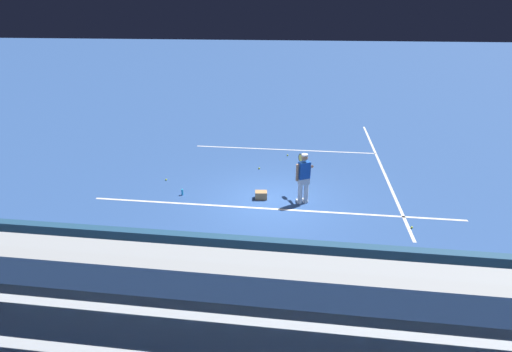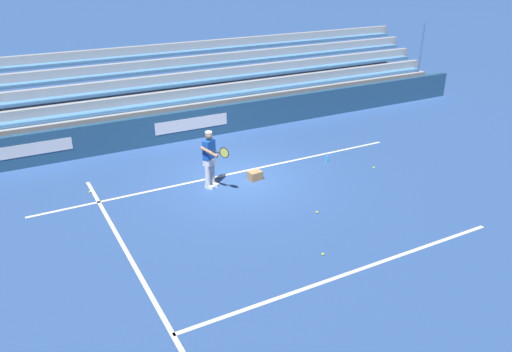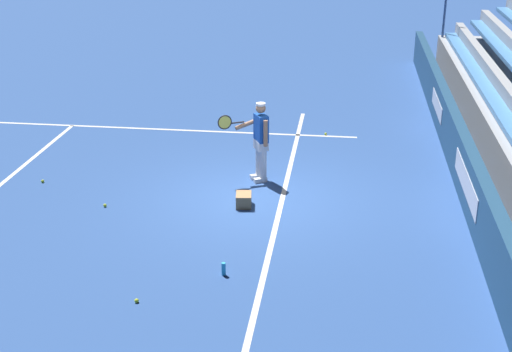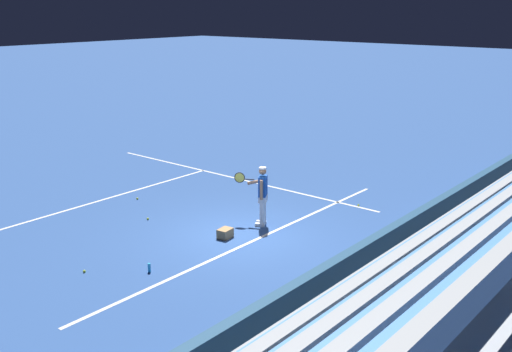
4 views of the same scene
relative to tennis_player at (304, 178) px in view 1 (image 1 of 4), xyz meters
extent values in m
plane|color=#2D5193|center=(-0.97, -0.08, -0.89)|extent=(160.00, 160.00, 0.00)
cube|color=white|center=(-0.97, -0.58, -0.89)|extent=(12.00, 0.10, 0.01)
cube|color=white|center=(3.14, 3.92, -0.89)|extent=(0.10, 12.00, 0.01)
cube|color=white|center=(-0.97, 5.42, -0.89)|extent=(8.22, 0.10, 0.01)
cube|color=navy|center=(-0.97, -4.24, -0.34)|extent=(26.22, 0.24, 1.10)
cube|color=silver|center=(-1.08, -4.12, -0.29)|extent=(2.80, 0.01, 0.44)
cube|color=silver|center=(4.25, -4.12, -0.29)|extent=(2.20, 0.01, 0.40)
cube|color=#9EA3A8|center=(-0.97, -6.44, -0.34)|extent=(24.91, 3.20, 1.10)
cube|color=#4C89CC|center=(-0.97, -5.24, 0.29)|extent=(24.41, 0.40, 0.12)
cube|color=#9EA3A8|center=(-0.97, -5.52, 0.43)|extent=(24.91, 0.24, 0.45)
cube|color=#4C89CC|center=(-0.97, -6.04, 0.74)|extent=(24.41, 0.40, 0.12)
cube|color=#9EA3A8|center=(-0.97, -6.32, 0.88)|extent=(24.91, 0.24, 0.45)
cube|color=#4C89CC|center=(-0.97, -6.84, 1.19)|extent=(24.41, 0.40, 0.12)
cube|color=#9EA3A8|center=(-0.97, -7.12, 1.33)|extent=(24.91, 0.24, 0.45)
cube|color=#4C89CC|center=(-0.97, -7.64, 1.64)|extent=(24.41, 0.40, 0.12)
cube|color=#9EA3A8|center=(-0.97, -7.92, 1.78)|extent=(24.91, 0.24, 0.45)
cylinder|color=silver|center=(-0.09, -0.08, -0.45)|extent=(0.15, 0.15, 0.88)
cylinder|color=silver|center=(0.10, 0.03, -0.45)|extent=(0.15, 0.15, 0.88)
cube|color=white|center=(-0.12, -0.03, -0.85)|extent=(0.23, 0.30, 0.09)
cube|color=white|center=(0.07, 0.08, -0.85)|extent=(0.23, 0.30, 0.09)
cube|color=silver|center=(0.01, -0.03, -0.09)|extent=(0.40, 0.36, 0.20)
cube|color=#194CB2|center=(0.01, -0.03, 0.28)|extent=(0.42, 0.36, 0.58)
sphere|color=#A37556|center=(0.00, -0.02, 0.71)|extent=(0.21, 0.21, 0.21)
cylinder|color=white|center=(0.00, -0.02, 0.80)|extent=(0.20, 0.20, 0.05)
cylinder|color=#A37556|center=(-0.21, -0.15, 0.24)|extent=(0.09, 0.09, 0.56)
cylinder|color=#A37556|center=(0.12, 0.27, 0.33)|extent=(0.36, 0.55, 0.24)
cylinder|color=black|center=(0.01, 0.48, 0.38)|extent=(0.17, 0.28, 0.03)
torus|color=black|center=(-0.13, 0.72, 0.42)|extent=(0.17, 0.29, 0.31)
cylinder|color=#D6D14C|center=(-0.13, 0.72, 0.42)|extent=(0.14, 0.24, 0.27)
cube|color=#A87F51|center=(-1.40, 0.14, -0.76)|extent=(0.43, 0.35, 0.26)
sphere|color=#CCE533|center=(-1.80, 2.85, -0.86)|extent=(0.07, 0.07, 0.07)
sphere|color=#CCE533|center=(-5.13, 1.23, -0.86)|extent=(0.07, 0.07, 0.07)
sphere|color=#CCE533|center=(-0.76, 4.58, -0.86)|extent=(0.07, 0.07, 0.07)
sphere|color=#CCE533|center=(3.22, -1.29, -0.86)|extent=(0.07, 0.07, 0.07)
cylinder|color=#33B2E5|center=(-4.14, 0.06, -0.78)|extent=(0.07, 0.07, 0.22)
camera|label=1|loc=(0.03, -12.02, 5.00)|focal=28.00mm
camera|label=2|loc=(5.18, 12.33, 5.39)|focal=35.00mm
camera|label=3|loc=(-14.10, -1.78, 4.89)|focal=50.00mm
camera|label=4|loc=(-12.52, -10.11, 5.16)|focal=42.00mm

